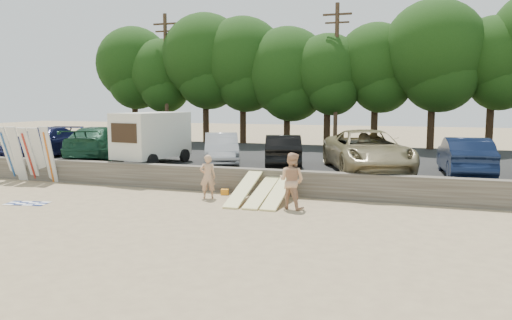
% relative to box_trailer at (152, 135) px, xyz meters
% --- Properties ---
extents(ground, '(120.00, 120.00, 0.00)m').
position_rel_box_trailer_xyz_m(ground, '(4.88, -5.20, -2.06)').
color(ground, tan).
rests_on(ground, ground).
extents(seawall, '(44.00, 0.50, 1.00)m').
position_rel_box_trailer_xyz_m(seawall, '(4.88, -2.20, -1.56)').
color(seawall, '#6B6356').
rests_on(seawall, ground).
extents(parking_lot, '(44.00, 14.50, 0.70)m').
position_rel_box_trailer_xyz_m(parking_lot, '(4.88, 5.30, -1.71)').
color(parking_lot, '#282828').
rests_on(parking_lot, ground).
extents(treeline, '(33.10, 6.60, 9.50)m').
position_rel_box_trailer_xyz_m(treeline, '(4.99, 12.26, 4.32)').
color(treeline, '#382616').
rests_on(treeline, parking_lot).
extents(utility_poles, '(25.80, 0.26, 9.00)m').
position_rel_box_trailer_xyz_m(utility_poles, '(6.88, 10.80, 3.36)').
color(utility_poles, '#473321').
rests_on(utility_poles, parking_lot).
extents(box_trailer, '(2.61, 4.05, 2.43)m').
position_rel_box_trailer_xyz_m(box_trailer, '(0.00, 0.00, 0.00)').
color(box_trailer, beige).
rests_on(box_trailer, parking_lot).
extents(car_0, '(3.08, 5.70, 1.57)m').
position_rel_box_trailer_xyz_m(car_0, '(-7.00, 0.65, -0.58)').
color(car_0, '#11153E').
rests_on(car_0, parking_lot).
extents(car_1, '(3.76, 6.16, 1.67)m').
position_rel_box_trailer_xyz_m(car_1, '(-3.65, 1.10, -0.53)').
color(car_1, '#17402B').
rests_on(car_1, parking_lot).
extents(car_2, '(3.17, 4.65, 1.45)m').
position_rel_box_trailer_xyz_m(car_2, '(3.11, 1.12, -0.64)').
color(car_2, '#9A9B9F').
rests_on(car_2, parking_lot).
extents(car_3, '(2.73, 4.69, 1.46)m').
position_rel_box_trailer_xyz_m(car_3, '(6.22, 0.92, -0.63)').
color(car_3, black).
rests_on(car_3, parking_lot).
extents(car_4, '(4.92, 6.92, 1.75)m').
position_rel_box_trailer_xyz_m(car_4, '(9.99, 0.66, -0.49)').
color(car_4, '#887B57').
rests_on(car_4, parking_lot).
extents(car_5, '(2.05, 4.82, 1.55)m').
position_rel_box_trailer_xyz_m(car_5, '(13.83, 0.65, -0.59)').
color(car_5, '#0E1832').
rests_on(car_5, parking_lot).
extents(surfboard_upright_0, '(0.61, 0.85, 2.51)m').
position_rel_box_trailer_xyz_m(surfboard_upright_0, '(-5.99, -2.70, -0.81)').
color(surfboard_upright_0, silver).
rests_on(surfboard_upright_0, ground).
extents(surfboard_upright_1, '(0.53, 0.75, 2.53)m').
position_rel_box_trailer_xyz_m(surfboard_upright_1, '(-5.41, -2.78, -0.80)').
color(surfboard_upright_1, silver).
rests_on(surfboard_upright_1, ground).
extents(surfboard_upright_2, '(0.52, 0.85, 2.50)m').
position_rel_box_trailer_xyz_m(surfboard_upright_2, '(-4.76, -2.73, -0.81)').
color(surfboard_upright_2, silver).
rests_on(surfboard_upright_2, ground).
extents(surfboard_upright_3, '(0.58, 0.89, 2.50)m').
position_rel_box_trailer_xyz_m(surfboard_upright_3, '(-4.31, -2.62, -0.81)').
color(surfboard_upright_3, silver).
rests_on(surfboard_upright_3, ground).
extents(surfboard_upright_4, '(0.56, 0.61, 2.56)m').
position_rel_box_trailer_xyz_m(surfboard_upright_4, '(-3.73, -2.66, -0.78)').
color(surfboard_upright_4, silver).
rests_on(surfboard_upright_4, ground).
extents(surfboard_low_0, '(0.56, 2.88, 0.97)m').
position_rel_box_trailer_xyz_m(surfboard_low_0, '(6.06, -3.80, -1.58)').
color(surfboard_low_0, '#FFF3A0').
rests_on(surfboard_low_0, ground).
extents(surfboard_low_1, '(0.56, 2.93, 0.79)m').
position_rel_box_trailer_xyz_m(surfboard_low_1, '(6.75, -3.74, -1.67)').
color(surfboard_low_1, '#FFF3A0').
rests_on(surfboard_low_1, ground).
extents(surfboard_low_2, '(0.56, 2.91, 0.88)m').
position_rel_box_trailer_xyz_m(surfboard_low_2, '(7.39, -3.72, -1.62)').
color(surfboard_low_2, '#FFF3A0').
rests_on(surfboard_low_2, ground).
extents(beachgoer_a, '(0.72, 0.62, 1.67)m').
position_rel_box_trailer_xyz_m(beachgoer_a, '(4.56, -3.71, -1.23)').
color(beachgoer_a, tan).
rests_on(beachgoer_a, ground).
extents(beachgoer_b, '(1.10, 0.95, 1.94)m').
position_rel_box_trailer_xyz_m(beachgoer_b, '(8.03, -4.46, -1.09)').
color(beachgoer_b, tan).
rests_on(beachgoer_b, ground).
extents(cooler, '(0.45, 0.40, 0.32)m').
position_rel_box_trailer_xyz_m(cooler, '(6.39, -2.83, -1.90)').
color(cooler, '#227F49').
rests_on(cooler, ground).
extents(gear_bag, '(0.36, 0.32, 0.22)m').
position_rel_box_trailer_xyz_m(gear_bag, '(4.89, -2.82, -1.95)').
color(gear_bag, orange).
rests_on(gear_bag, ground).
extents(beach_towel, '(1.75, 1.75, 0.00)m').
position_rel_box_trailer_xyz_m(beach_towel, '(-1.21, -6.71, -2.06)').
color(beach_towel, white).
rests_on(beach_towel, ground).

